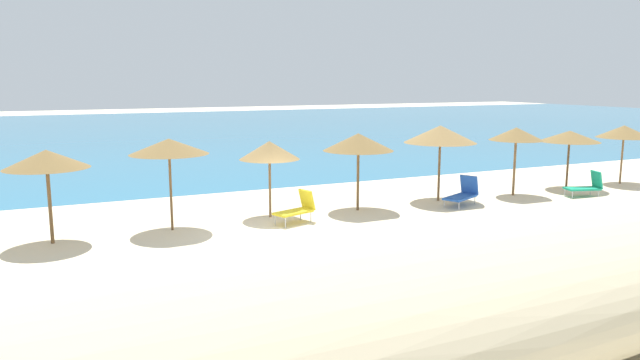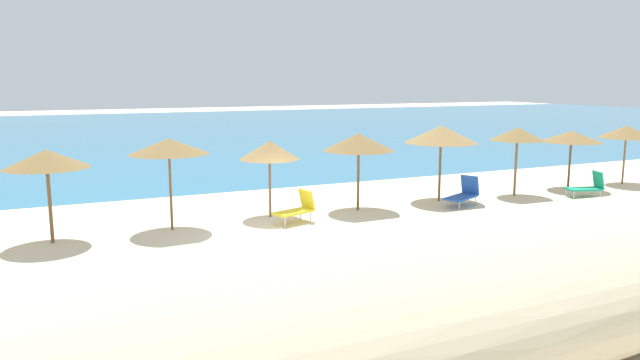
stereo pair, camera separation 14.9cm
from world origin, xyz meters
TOP-DOWN VIEW (x-y plane):
  - ground_plane at (0.00, 0.00)m, footprint 160.00×160.00m
  - sea_water at (0.00, 37.55)m, footprint 160.00×60.78m
  - dune_ridge at (-2.22, -8.53)m, footprint 36.98×6.04m
  - beach_umbrella_3 at (-6.04, 1.88)m, footprint 2.25×2.25m
  - beach_umbrella_4 at (-2.74, 1.98)m, footprint 2.33×2.33m
  - beach_umbrella_5 at (0.53, 2.34)m, footprint 1.97×1.97m
  - beach_umbrella_6 at (3.64, 2.04)m, footprint 2.42×2.42m
  - beach_umbrella_7 at (7.16, 2.22)m, footprint 2.66×2.66m
  - beach_umbrella_8 at (10.45, 1.85)m, footprint 2.06×2.06m
  - beach_umbrella_9 at (13.50, 2.04)m, footprint 2.42×2.42m
  - beach_umbrella_10 at (16.55, 1.92)m, footprint 2.26×2.26m
  - lounge_chair_1 at (7.47, 1.19)m, footprint 1.67×1.24m
  - lounge_chair_2 at (1.02, 1.22)m, footprint 1.44×0.97m
  - lounge_chair_3 at (12.78, 0.42)m, footprint 1.44×0.98m

SIDE VIEW (x-z plane):
  - ground_plane at x=0.00m, z-range 0.00..0.00m
  - sea_water at x=0.00m, z-range 0.00..0.01m
  - lounge_chair_1 at x=7.47m, z-range -0.09..0.94m
  - lounge_chair_3 at x=12.78m, z-range -0.08..0.92m
  - lounge_chair_2 at x=1.02m, z-range -0.05..0.97m
  - dune_ridge at x=-2.22m, z-range 0.00..2.30m
  - beach_umbrella_9 at x=13.50m, z-range 0.97..3.37m
  - beach_umbrella_5 at x=0.53m, z-range 0.95..3.46m
  - beach_umbrella_10 at x=16.55m, z-range 1.00..3.53m
  - beach_umbrella_3 at x=-6.04m, z-range 1.04..3.64m
  - beach_umbrella_6 at x=3.64m, z-range 1.03..3.70m
  - beach_umbrella_8 at x=10.45m, z-range 1.07..3.72m
  - beach_umbrella_7 at x=7.16m, z-range 1.08..3.89m
  - beach_umbrella_4 at x=-2.74m, z-range 1.14..3.90m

